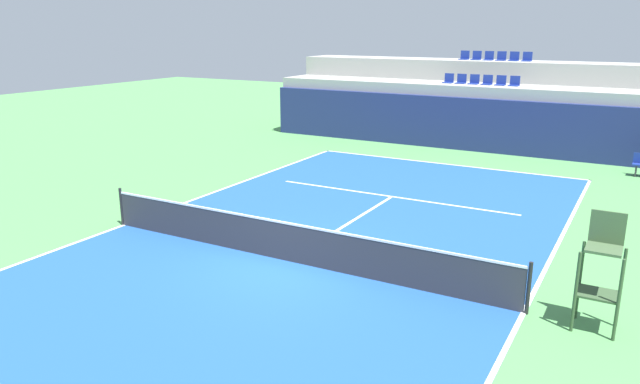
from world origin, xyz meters
name	(u,v)px	position (x,y,z in m)	size (l,w,h in m)	color
ground_plane	(288,261)	(0.00, 0.00, 0.00)	(80.00, 80.00, 0.00)	#4C8C4C
court_surface	(288,261)	(0.00, 0.00, 0.01)	(11.00, 24.00, 0.01)	#1E4C99
baseline_far	(445,164)	(0.00, 11.95, 0.01)	(11.00, 0.10, 0.00)	white
sideline_left	(124,225)	(-5.45, 0.00, 0.01)	(0.10, 24.00, 0.00)	white
sideline_right	(524,313)	(5.45, 0.00, 0.01)	(0.10, 24.00, 0.00)	white
service_line_far	(392,197)	(0.00, 6.40, 0.01)	(8.26, 0.10, 0.00)	white
centre_service_line	(348,224)	(0.00, 3.20, 0.01)	(0.10, 6.40, 0.00)	white
back_wall	(469,124)	(0.00, 15.22, 1.18)	(19.99, 0.30, 2.36)	navy
stands_tier_lower	(478,115)	(0.00, 16.57, 1.42)	(19.99, 2.40, 2.84)	#9E9E99
stands_tier_upper	(491,100)	(0.00, 18.97, 1.91)	(19.99, 2.40, 3.81)	#9E9E99
seating_row_lower	(481,82)	(0.00, 16.66, 2.97)	(3.48, 0.44, 0.44)	navy
seating_row_upper	(495,58)	(0.00, 19.06, 3.94)	(3.48, 0.44, 0.44)	navy
tennis_net	(287,241)	(0.00, 0.00, 0.51)	(11.08, 0.08, 1.07)	black
umpire_chair	(601,268)	(6.70, 0.06, 1.19)	(0.76, 0.66, 2.20)	#334C2D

